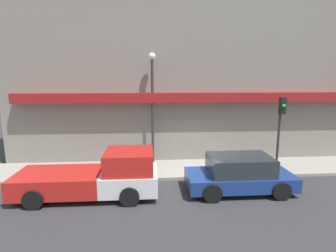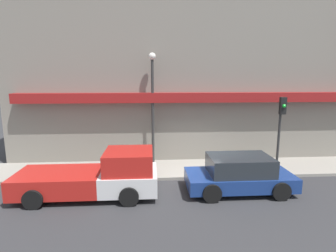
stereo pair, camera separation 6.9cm
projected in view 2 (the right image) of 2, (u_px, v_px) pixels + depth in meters
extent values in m
plane|color=#2D2D30|center=(199.00, 180.00, 12.04)|extent=(80.00, 80.00, 0.00)
cube|color=gray|center=(194.00, 169.00, 13.33)|extent=(36.00, 2.65, 0.14)
cube|color=gray|center=(188.00, 57.00, 15.08)|extent=(19.80, 3.00, 11.66)
cube|color=maroon|center=(192.00, 97.00, 13.71)|extent=(18.22, 0.60, 0.50)
cube|color=silver|center=(129.00, 180.00, 10.44)|extent=(2.18, 2.02, 0.76)
cube|color=#B21E19|center=(129.00, 161.00, 10.30)|extent=(1.86, 1.85, 0.81)
cube|color=#B21E19|center=(59.00, 181.00, 10.26)|extent=(3.27, 2.02, 0.76)
cylinder|color=black|center=(133.00, 176.00, 11.48)|extent=(0.72, 0.22, 0.72)
cylinder|color=black|center=(129.00, 197.00, 9.50)|extent=(0.72, 0.22, 0.72)
cylinder|color=black|center=(54.00, 178.00, 11.26)|extent=(0.72, 0.22, 0.72)
cylinder|color=black|center=(33.00, 199.00, 9.28)|extent=(0.72, 0.22, 0.72)
cube|color=navy|center=(239.00, 180.00, 10.75)|extent=(4.31, 1.87, 0.56)
cube|color=#23282D|center=(240.00, 165.00, 10.64)|extent=(2.50, 1.69, 0.72)
cylinder|color=black|center=(261.00, 174.00, 11.78)|extent=(0.72, 0.22, 0.72)
cylinder|color=black|center=(281.00, 191.00, 9.95)|extent=(0.72, 0.22, 0.72)
cylinder|color=black|center=(202.00, 175.00, 11.61)|extent=(0.72, 0.22, 0.72)
cylinder|color=black|center=(212.00, 193.00, 9.77)|extent=(0.72, 0.22, 0.72)
cylinder|color=#196633|center=(138.00, 169.00, 12.15)|extent=(0.17, 0.17, 0.58)
sphere|color=#196633|center=(138.00, 162.00, 12.08)|extent=(0.16, 0.16, 0.16)
cylinder|color=#2D2D2D|center=(153.00, 113.00, 13.53)|extent=(0.14, 0.14, 5.36)
sphere|color=silver|center=(152.00, 56.00, 13.02)|extent=(0.36, 0.36, 0.36)
cylinder|color=#2D2D2D|center=(279.00, 134.00, 12.63)|extent=(0.12, 0.12, 3.60)
cube|color=black|center=(283.00, 106.00, 12.22)|extent=(0.28, 0.20, 0.80)
sphere|color=green|center=(284.00, 106.00, 12.11)|extent=(0.16, 0.16, 0.16)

